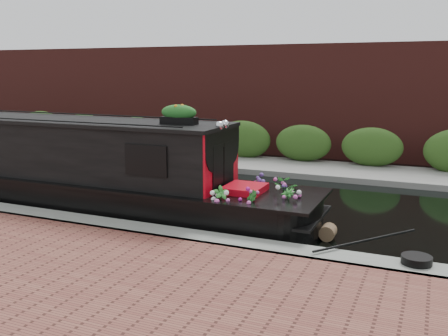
% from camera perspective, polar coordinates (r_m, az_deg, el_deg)
% --- Properties ---
extents(ground, '(80.00, 80.00, 0.00)m').
position_cam_1_polar(ground, '(12.72, -5.93, -3.00)').
color(ground, black).
rests_on(ground, ground).
extents(near_bank_coping, '(40.00, 0.60, 0.50)m').
position_cam_1_polar(near_bank_coping, '(10.08, -15.16, -7.11)').
color(near_bank_coping, gray).
rests_on(near_bank_coping, ground).
extents(far_bank_path, '(40.00, 2.40, 0.34)m').
position_cam_1_polar(far_bank_path, '(16.42, 1.21, 0.27)').
color(far_bank_path, gray).
rests_on(far_bank_path, ground).
extents(far_hedge, '(40.00, 1.10, 2.80)m').
position_cam_1_polar(far_hedge, '(17.24, 2.33, 0.79)').
color(far_hedge, '#2E511B').
rests_on(far_hedge, ground).
extents(far_brick_wall, '(40.00, 1.00, 8.00)m').
position_cam_1_polar(far_brick_wall, '(19.19, 4.58, 1.81)').
color(far_brick_wall, '#55211C').
rests_on(far_brick_wall, ground).
extents(narrowboat, '(11.11, 1.96, 2.62)m').
position_cam_1_polar(narrowboat, '(11.94, -17.27, -0.56)').
color(narrowboat, black).
rests_on(narrowboat, ground).
extents(rope_fender, '(0.29, 0.31, 0.29)m').
position_cam_1_polar(rope_fender, '(9.49, 11.79, -7.19)').
color(rope_fender, brown).
rests_on(rope_fender, ground).
extents(coiled_mooring_rope, '(0.45, 0.45, 0.12)m').
position_cam_1_polar(coiled_mooring_rope, '(8.08, 21.15, -9.76)').
color(coiled_mooring_rope, black).
rests_on(coiled_mooring_rope, near_bank_coping).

